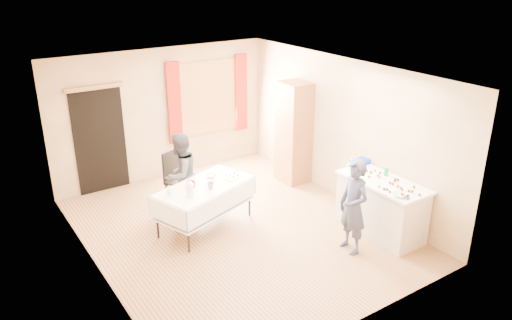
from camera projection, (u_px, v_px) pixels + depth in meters
floor at (237, 230)px, 8.24m from camera, size 4.50×5.50×0.02m
ceiling at (234, 72)px, 7.27m from camera, size 4.50×5.50×0.02m
wall_back at (163, 114)px, 9.89m from camera, size 4.50×0.02×2.60m
wall_front at (363, 230)px, 5.63m from camera, size 4.50×0.02×2.60m
wall_left at (90, 190)px, 6.59m from camera, size 0.02×5.50×2.60m
wall_right at (343, 130)px, 8.92m from camera, size 0.02×5.50×2.60m
window_frame at (208, 97)px, 10.30m from camera, size 1.32×0.06×1.52m
window_pane at (208, 98)px, 10.29m from camera, size 1.20×0.02×1.40m
curtain_left at (174, 103)px, 9.86m from camera, size 0.28×0.06×1.65m
curtain_right at (241, 93)px, 10.66m from camera, size 0.28×0.06×1.65m
doorway at (100, 141)px, 9.31m from camera, size 0.95×0.04×2.00m
door_lintel at (94, 87)px, 8.90m from camera, size 1.05×0.06×0.08m
cabinet at (294, 133)px, 9.73m from camera, size 0.50×0.60×2.01m
counter at (381, 207)px, 8.00m from camera, size 0.70×1.48×0.91m
party_table at (205, 202)px, 8.17m from camera, size 1.83×1.33×0.75m
chair at (179, 189)px, 8.99m from camera, size 0.55×0.55×1.00m
girl at (353, 207)px, 7.39m from camera, size 0.59×0.44×1.47m
woman at (181, 175)px, 8.49m from camera, size 1.16×1.13×1.47m
soda_can at (386, 172)px, 7.99m from camera, size 0.09×0.09×0.12m
mixing_bowl at (400, 195)px, 7.30m from camera, size 0.29×0.29×0.05m
foam_block at (352, 166)px, 8.28m from camera, size 0.16×0.11×0.08m
blue_basket at (360, 162)px, 8.46m from camera, size 0.32×0.23×0.08m
pitcher at (190, 190)px, 7.62m from camera, size 0.15×0.15×0.22m
cup_red at (191, 185)px, 7.92m from camera, size 0.21×0.21×0.12m
cup_rainbow at (210, 186)px, 7.92m from camera, size 0.21×0.21×0.11m
small_bowl at (211, 176)px, 8.34m from camera, size 0.25×0.25×0.05m
pastry_tray at (232, 177)px, 8.35m from camera, size 0.30×0.23×0.02m
bottle at (170, 190)px, 7.70m from camera, size 0.13×0.13×0.15m
cake_balls at (393, 185)px, 7.64m from camera, size 0.48×1.12×0.04m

